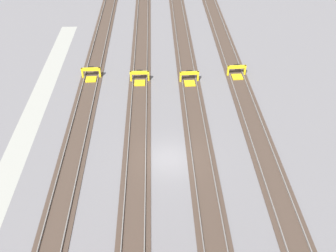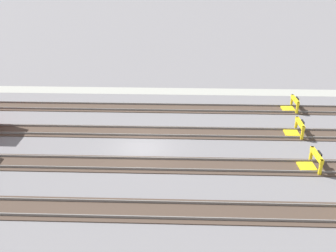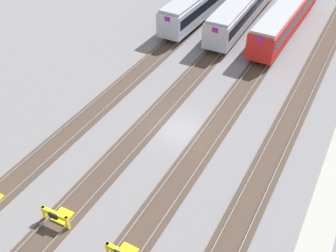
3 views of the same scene
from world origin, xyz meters
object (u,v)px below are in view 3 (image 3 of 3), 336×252
Objects in this scene: subway_car_front_row_left_inner at (243,8)px; bumper_stop_middle_track at (59,216)px; subway_car_front_row_right_inner at (204,0)px; subway_car_front_row_centre at (286,17)px.

subway_car_front_row_left_inner is 8.99× the size of bumper_stop_middle_track.
subway_car_front_row_right_inner is 8.99× the size of bumper_stop_middle_track.
subway_car_front_row_left_inner is 33.14m from bumper_stop_middle_track.
bumper_stop_middle_track is (-33.10, -0.03, -1.53)m from subway_car_front_row_left_inner.
subway_car_front_row_centre is at bearing -8.78° from bumper_stop_middle_track.
subway_car_front_row_centre is 10.23m from subway_car_front_row_right_inner.
subway_car_front_row_left_inner and subway_car_front_row_right_inner have the same top height.
subway_car_front_row_centre reaches higher than bumper_stop_middle_track.
subway_car_front_row_centre is 8.99× the size of bumper_stop_middle_track.
subway_car_front_row_right_inner is at bearing 8.79° from bumper_stop_middle_track.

